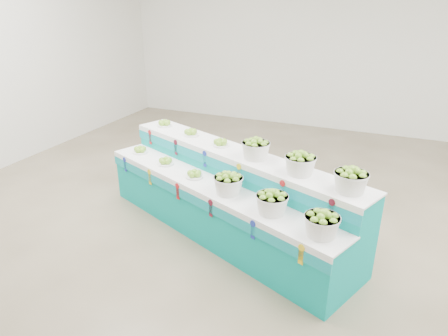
{
  "coord_description": "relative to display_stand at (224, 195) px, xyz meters",
  "views": [
    {
      "loc": [
        1.15,
        -4.12,
        2.76
      ],
      "look_at": [
        -0.6,
        -0.01,
        0.87
      ],
      "focal_mm": 32.33,
      "sensor_mm": 36.0,
      "label": 1
    }
  ],
  "objects": [
    {
      "name": "ground",
      "position": [
        0.6,
        0.01,
        -0.51
      ],
      "size": [
        10.0,
        10.0,
        0.0
      ],
      "primitive_type": "plane",
      "color": "brown",
      "rests_on": "ground"
    },
    {
      "name": "basket_upper_left",
      "position": [
        0.36,
        0.09,
        0.63
      ],
      "size": [
        0.44,
        0.44,
        0.24
      ],
      "primitive_type": null,
      "rotation": [
        0.0,
        0.0,
        -0.4
      ],
      "color": "silver",
      "rests_on": "display_stand"
    },
    {
      "name": "basket_upper_mid",
      "position": [
        0.95,
        -0.15,
        0.63
      ],
      "size": [
        0.44,
        0.44,
        0.24
      ],
      "primitive_type": null,
      "rotation": [
        0.0,
        0.0,
        -0.4
      ],
      "color": "silver",
      "rests_on": "display_stand"
    },
    {
      "name": "basket_upper_right",
      "position": [
        1.49,
        -0.38,
        0.63
      ],
      "size": [
        0.44,
        0.44,
        0.24
      ],
      "primitive_type": null,
      "rotation": [
        0.0,
        0.0,
        -0.4
      ],
      "color": "silver",
      "rests_on": "display_stand"
    },
    {
      "name": "display_stand",
      "position": [
        0.0,
        0.0,
        0.0
      ],
      "size": [
        3.7,
        2.26,
        1.02
      ],
      "primitive_type": null,
      "rotation": [
        0.0,
        0.0,
        -0.4
      ],
      "color": "#049993",
      "rests_on": "ground"
    },
    {
      "name": "basket_lower_left",
      "position": [
        0.19,
        -0.32,
        0.33
      ],
      "size": [
        0.44,
        0.44,
        0.24
      ],
      "primitive_type": null,
      "rotation": [
        0.0,
        0.0,
        -0.4
      ],
      "color": "silver",
      "rests_on": "display_stand"
    },
    {
      "name": "plate_upper_right",
      "position": [
        -0.18,
        0.32,
        0.56
      ],
      "size": [
        0.28,
        0.28,
        0.1
      ],
      "primitive_type": "cylinder",
      "rotation": [
        0.0,
        0.0,
        -0.4
      ],
      "color": "white",
      "rests_on": "display_stand"
    },
    {
      "name": "plate_lower_mid",
      "position": [
        -0.9,
        0.13,
        0.26
      ],
      "size": [
        0.28,
        0.28,
        0.1
      ],
      "primitive_type": "cylinder",
      "rotation": [
        0.0,
        0.0,
        -0.4
      ],
      "color": "white",
      "rests_on": "display_stand"
    },
    {
      "name": "plate_upper_left",
      "position": [
        -1.28,
        0.78,
        0.56
      ],
      "size": [
        0.28,
        0.28,
        0.1
      ],
      "primitive_type": "cylinder",
      "rotation": [
        0.0,
        0.0,
        -0.4
      ],
      "color": "white",
      "rests_on": "display_stand"
    },
    {
      "name": "basket_lower_right",
      "position": [
        1.32,
        -0.8,
        0.33
      ],
      "size": [
        0.44,
        0.44,
        0.24
      ],
      "primitive_type": null,
      "rotation": [
        0.0,
        0.0,
        -0.4
      ],
      "color": "silver",
      "rests_on": "display_stand"
    },
    {
      "name": "plate_lower_right",
      "position": [
        -0.36,
        -0.09,
        0.26
      ],
      "size": [
        0.28,
        0.28,
        0.1
      ],
      "primitive_type": "cylinder",
      "rotation": [
        0.0,
        0.0,
        -0.4
      ],
      "color": "white",
      "rests_on": "display_stand"
    },
    {
      "name": "plate_upper_mid",
      "position": [
        -0.73,
        0.55,
        0.56
      ],
      "size": [
        0.28,
        0.28,
        0.1
      ],
      "primitive_type": "cylinder",
      "rotation": [
        0.0,
        0.0,
        -0.4
      ],
      "color": "white",
      "rests_on": "display_stand"
    },
    {
      "name": "plate_lower_left",
      "position": [
        -1.46,
        0.37,
        0.26
      ],
      "size": [
        0.28,
        0.28,
        0.1
      ],
      "primitive_type": "cylinder",
      "rotation": [
        0.0,
        0.0,
        -0.4
      ],
      "color": "white",
      "rests_on": "display_stand"
    },
    {
      "name": "basket_lower_mid",
      "position": [
        0.77,
        -0.57,
        0.33
      ],
      "size": [
        0.44,
        0.44,
        0.24
      ],
      "primitive_type": null,
      "rotation": [
        0.0,
        0.0,
        -0.4
      ],
      "color": "silver",
      "rests_on": "display_stand"
    },
    {
      "name": "back_wall",
      "position": [
        0.6,
        5.01,
        1.49
      ],
      "size": [
        10.0,
        0.0,
        10.0
      ],
      "primitive_type": "plane",
      "rotation": [
        1.57,
        0.0,
        0.0
      ],
      "color": "silver",
      "rests_on": "ground"
    }
  ]
}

